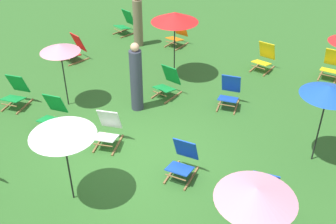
{
  "coord_description": "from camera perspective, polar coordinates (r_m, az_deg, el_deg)",
  "views": [
    {
      "loc": [
        3.98,
        -5.65,
        5.72
      ],
      "look_at": [
        0.0,
        1.2,
        0.5
      ],
      "focal_mm": 44.03,
      "sensor_mm": 36.0,
      "label": 1
    }
  ],
  "objects": [
    {
      "name": "ground_plane",
      "position": [
        8.97,
        -3.88,
        -6.32
      ],
      "size": [
        40.0,
        40.0,
        0.0
      ],
      "primitive_type": "plane",
      "color": "#2D6026"
    },
    {
      "name": "deckchair_0",
      "position": [
        12.59,
        13.18,
        7.32
      ],
      "size": [
        0.56,
        0.81,
        0.83
      ],
      "rotation": [
        0.0,
        0.0,
        -0.11
      ],
      "color": "olive",
      "rests_on": "ground"
    },
    {
      "name": "deckchair_1",
      "position": [
        14.88,
        -5.89,
        12.12
      ],
      "size": [
        0.67,
        0.86,
        0.83
      ],
      "rotation": [
        0.0,
        0.0,
        -0.28
      ],
      "color": "olive",
      "rests_on": "ground"
    },
    {
      "name": "deckchair_2",
      "position": [
        10.61,
        8.51,
        2.68
      ],
      "size": [
        0.63,
        0.84,
        0.83
      ],
      "rotation": [
        0.0,
        0.0,
        0.21
      ],
      "color": "olive",
      "rests_on": "ground"
    },
    {
      "name": "deckchair_3",
      "position": [
        13.15,
        -12.75,
        8.52
      ],
      "size": [
        0.67,
        0.86,
        0.83
      ],
      "rotation": [
        0.0,
        0.0,
        -0.28
      ],
      "color": "olive",
      "rests_on": "ground"
    },
    {
      "name": "deckchair_5",
      "position": [
        11.19,
        -20.31,
        2.57
      ],
      "size": [
        0.64,
        0.85,
        0.83
      ],
      "rotation": [
        0.0,
        0.0,
        0.23
      ],
      "color": "olive",
      "rests_on": "ground"
    },
    {
      "name": "deckchair_6",
      "position": [
        10.06,
        -15.62,
        -0.14
      ],
      "size": [
        0.62,
        0.84,
        0.83
      ],
      "rotation": [
        0.0,
        0.0,
        0.2
      ],
      "color": "olive",
      "rests_on": "ground"
    },
    {
      "name": "deckchair_7",
      "position": [
        10.93,
        -0.02,
        4.07
      ],
      "size": [
        0.57,
        0.81,
        0.83
      ],
      "rotation": [
        0.0,
        0.0,
        -0.13
      ],
      "color": "olive",
      "rests_on": "ground"
    },
    {
      "name": "deckchair_8",
      "position": [
        8.31,
        2.07,
        -6.7
      ],
      "size": [
        0.54,
        0.8,
        0.83
      ],
      "rotation": [
        0.0,
        0.0,
        0.09
      ],
      "color": "olive",
      "rests_on": "ground"
    },
    {
      "name": "deckchair_9",
      "position": [
        13.87,
        1.33,
        10.67
      ],
      "size": [
        0.55,
        0.8,
        0.83
      ],
      "rotation": [
        0.0,
        0.0,
        -0.1
      ],
      "color": "olive",
      "rests_on": "ground"
    },
    {
      "name": "deckchair_11",
      "position": [
        7.8,
        13.03,
        -11.03
      ],
      "size": [
        0.6,
        0.83,
        0.83
      ],
      "rotation": [
        0.0,
        0.0,
        0.17
      ],
      "color": "olive",
      "rests_on": "ground"
    },
    {
      "name": "deckchair_13",
      "position": [
        12.73,
        21.66,
        6.05
      ],
      "size": [
        0.49,
        0.77,
        0.83
      ],
      "rotation": [
        0.0,
        0.0,
        0.02
      ],
      "color": "olive",
      "rests_on": "ground"
    },
    {
      "name": "deckchair_15",
      "position": [
        9.24,
        -8.32,
        -2.43
      ],
      "size": [
        0.68,
        0.87,
        0.83
      ],
      "rotation": [
        0.0,
        0.0,
        0.3
      ],
      "color": "olive",
      "rests_on": "ground"
    },
    {
      "name": "umbrella_0",
      "position": [
        8.52,
        21.33,
        2.75
      ],
      "size": [
        1.08,
        1.08,
        1.81
      ],
      "color": "black",
      "rests_on": "ground"
    },
    {
      "name": "umbrella_2",
      "position": [
        6.02,
        12.1,
        -11.02
      ],
      "size": [
        1.2,
        1.2,
        1.69
      ],
      "color": "black",
      "rests_on": "ground"
    },
    {
      "name": "umbrella_3",
      "position": [
        11.23,
        0.94,
        13.01
      ],
      "size": [
        1.28,
        1.28,
        1.95
      ],
      "color": "black",
      "rests_on": "ground"
    },
    {
      "name": "umbrella_4",
      "position": [
        10.28,
        -14.76,
        8.56
      ],
      "size": [
        0.97,
        0.97,
        1.7
      ],
      "color": "black",
      "rests_on": "ground"
    },
    {
      "name": "umbrella_5",
      "position": [
        7.24,
        -14.49,
        -2.23
      ],
      "size": [
        1.17,
        1.17,
        1.78
      ],
      "color": "black",
      "rests_on": "ground"
    },
    {
      "name": "person_0",
      "position": [
        10.15,
        -4.42,
        4.61
      ],
      "size": [
        0.42,
        0.42,
        1.8
      ],
      "rotation": [
        0.0,
        0.0,
        4.22
      ],
      "color": "#333847",
      "rests_on": "ground"
    },
    {
      "name": "person_1",
      "position": [
        13.74,
        -4.21,
        12.39
      ],
      "size": [
        0.34,
        0.34,
        1.74
      ],
      "rotation": [
        0.0,
        0.0,
        1.68
      ],
      "color": "#72664C",
      "rests_on": "ground"
    }
  ]
}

